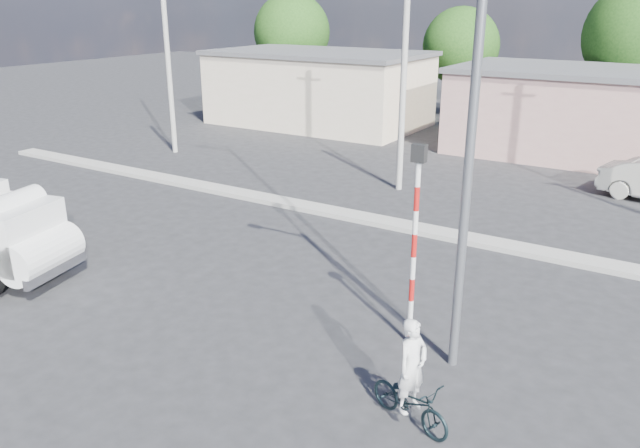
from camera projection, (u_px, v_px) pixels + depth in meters
The scene contains 9 objects.
ground_plane at pixel (249, 332), 13.89m from camera, with size 120.00×120.00×0.00m, color #28282A.
median at pixel (402, 225), 20.24m from camera, with size 40.00×0.80×0.16m, color #99968E.
bicycle at pixel (410, 402), 10.74m from camera, with size 0.59×1.70×0.89m, color black.
cyclist at pixel (411, 381), 10.60m from camera, with size 0.63×0.41×1.71m, color white.
traffic_pole at pixel (415, 230), 12.61m from camera, with size 0.28×0.18×4.36m.
streetlight at pixel (464, 120), 11.10m from camera, with size 2.34×0.22×9.00m.
building_row at pixel (547, 107), 30.17m from camera, with size 37.80×7.30×4.44m.
tree_row at pixel (635, 40), 33.02m from camera, with size 43.62×7.43×8.42m.
utility_poles at pixel (549, 94), 20.47m from camera, with size 35.40×0.24×8.00m.
Camera 1 is at (7.85, -9.55, 6.96)m, focal length 35.00 mm.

